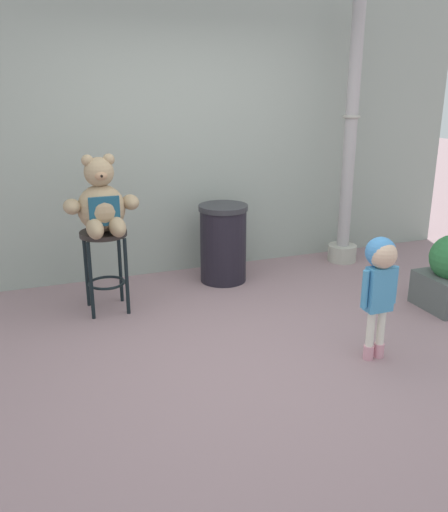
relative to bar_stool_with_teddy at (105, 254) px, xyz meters
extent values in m
plane|color=gray|center=(0.84, -1.19, -0.51)|extent=(24.00, 24.00, 0.00)
cube|color=#97A096|center=(0.84, 0.93, 1.35)|extent=(6.58, 0.30, 3.73)
cylinder|color=#2B2522|center=(0.00, 0.00, 0.18)|extent=(0.40, 0.40, 0.04)
cylinder|color=black|center=(-0.15, -0.15, -0.18)|extent=(0.03, 0.03, 0.68)
cylinder|color=black|center=(0.15, -0.15, -0.18)|extent=(0.03, 0.03, 0.68)
cylinder|color=black|center=(-0.15, 0.15, -0.18)|extent=(0.03, 0.03, 0.68)
cylinder|color=black|center=(0.15, 0.15, -0.18)|extent=(0.03, 0.03, 0.68)
torus|color=black|center=(0.00, 0.00, -0.26)|extent=(0.32, 0.32, 0.02)
sphere|color=tan|center=(0.00, 0.00, 0.40)|extent=(0.40, 0.40, 0.40)
cube|color=navy|center=(0.00, -0.16, 0.41)|extent=(0.25, 0.03, 0.24)
sphere|color=tan|center=(0.00, 0.00, 0.70)|extent=(0.24, 0.24, 0.24)
ellipsoid|color=tan|center=(0.00, -0.10, 0.69)|extent=(0.10, 0.08, 0.07)
sphere|color=black|center=(0.00, -0.13, 0.69)|extent=(0.03, 0.03, 0.03)
sphere|color=tan|center=(-0.09, 0.00, 0.80)|extent=(0.10, 0.10, 0.10)
sphere|color=tan|center=(0.09, 0.00, 0.80)|extent=(0.10, 0.10, 0.10)
ellipsoid|color=tan|center=(-0.24, -0.03, 0.44)|extent=(0.14, 0.22, 0.12)
ellipsoid|color=tan|center=(0.24, -0.03, 0.44)|extent=(0.14, 0.22, 0.12)
ellipsoid|color=tan|center=(-0.09, -0.19, 0.28)|extent=(0.13, 0.34, 0.16)
ellipsoid|color=tan|center=(0.09, -0.19, 0.28)|extent=(0.13, 0.34, 0.16)
cylinder|color=pink|center=(1.62, -1.57, -0.46)|extent=(0.08, 0.08, 0.11)
cylinder|color=silver|center=(1.62, -1.57, -0.27)|extent=(0.06, 0.06, 0.27)
cylinder|color=pink|center=(1.71, -1.57, -0.46)|extent=(0.08, 0.08, 0.11)
cylinder|color=silver|center=(1.71, -1.57, -0.27)|extent=(0.06, 0.06, 0.27)
cube|color=#4794C6|center=(1.66, -1.57, 0.02)|extent=(0.19, 0.11, 0.32)
cylinder|color=#4794C6|center=(1.54, -1.57, 0.04)|extent=(0.05, 0.05, 0.27)
cylinder|color=#4794C6|center=(1.78, -1.57, 0.04)|extent=(0.05, 0.05, 0.27)
sphere|color=#D8B293|center=(1.66, -1.57, 0.28)|extent=(0.20, 0.20, 0.20)
sphere|color=#458BCE|center=(1.66, -1.54, 0.29)|extent=(0.21, 0.21, 0.21)
cylinder|color=black|center=(1.21, 0.33, -0.15)|extent=(0.45, 0.45, 0.72)
cylinder|color=#2D2D33|center=(1.21, 0.33, 0.23)|extent=(0.48, 0.48, 0.05)
cylinder|color=#B0AEA0|center=(2.66, 0.44, -0.42)|extent=(0.31, 0.31, 0.18)
cylinder|color=#ABA5A6|center=(2.66, 0.44, 0.92)|extent=(0.13, 0.13, 2.52)
torus|color=#ADA89E|center=(2.66, 0.44, 1.05)|extent=(0.18, 0.18, 0.04)
camera|label=1|loc=(-0.62, -4.53, 1.44)|focal=38.51mm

